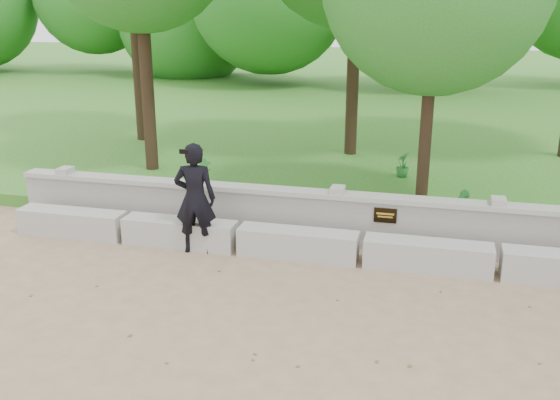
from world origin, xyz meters
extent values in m
plane|color=#9E7F61|center=(0.00, 0.00, 0.00)|extent=(80.00, 80.00, 0.00)
cube|color=#22691D|center=(0.00, 14.00, 0.12)|extent=(40.00, 22.00, 0.25)
cube|color=#A8A59E|center=(-5.00, 1.90, 0.23)|extent=(1.90, 0.45, 0.45)
cube|color=#A8A59E|center=(-3.00, 1.90, 0.23)|extent=(1.90, 0.45, 0.45)
cube|color=#A8A59E|center=(-1.00, 1.90, 0.23)|extent=(1.90, 0.45, 0.45)
cube|color=#A8A59E|center=(1.00, 1.90, 0.23)|extent=(1.90, 0.45, 0.45)
cube|color=#9D9B95|center=(0.00, 2.60, 0.41)|extent=(12.50, 0.25, 0.82)
cube|color=#A8A59E|center=(0.00, 2.60, 0.86)|extent=(12.50, 0.35, 0.08)
cube|color=black|center=(0.30, 2.46, 0.62)|extent=(0.36, 0.02, 0.24)
imported|color=black|center=(-2.63, 1.73, 0.90)|extent=(0.72, 0.54, 1.80)
cube|color=black|center=(-2.63, 1.37, 1.74)|extent=(0.14, 0.05, 0.07)
cylinder|color=#382619|center=(-6.84, 8.45, 2.75)|extent=(0.34, 0.34, 5.01)
cylinder|color=#382619|center=(-5.20, 5.55, 2.33)|extent=(0.28, 0.28, 4.15)
cylinder|color=#382619|center=(-1.05, 8.14, 2.46)|extent=(0.30, 0.30, 4.42)
cylinder|color=#382619|center=(0.81, 4.10, 1.86)|extent=(0.22, 0.22, 3.22)
imported|color=#256C29|center=(-3.61, 4.69, 0.52)|extent=(0.33, 0.27, 0.53)
imported|color=#256C29|center=(1.51, 3.60, 0.52)|extent=(0.28, 0.33, 0.54)
imported|color=#256C29|center=(0.35, 6.23, 0.51)|extent=(0.35, 0.37, 0.52)
camera|label=1|loc=(0.97, -7.05, 3.87)|focal=40.00mm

